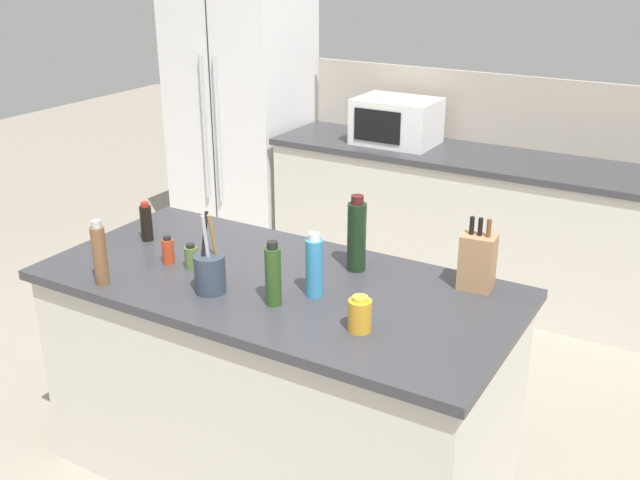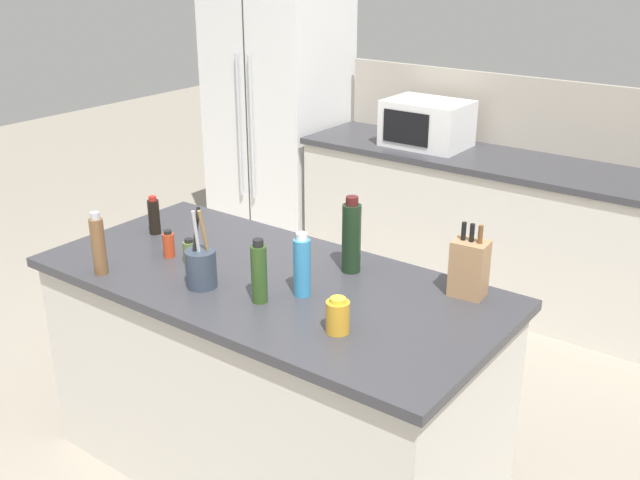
# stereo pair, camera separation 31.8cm
# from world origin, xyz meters

# --- Properties ---
(ground_plane) EXTENTS (14.00, 14.00, 0.00)m
(ground_plane) POSITION_xyz_m (0.00, 0.00, 0.00)
(ground_plane) COLOR gray
(back_counter_run) EXTENTS (3.19, 0.66, 0.94)m
(back_counter_run) POSITION_xyz_m (0.30, 2.20, 0.47)
(back_counter_run) COLOR beige
(back_counter_run) RESTS_ON ground_plane
(wall_backsplash) EXTENTS (3.15, 0.03, 0.46)m
(wall_backsplash) POSITION_xyz_m (0.30, 2.52, 1.17)
(wall_backsplash) COLOR #B2A899
(wall_backsplash) RESTS_ON back_counter_run
(kitchen_island) EXTENTS (1.92, 0.92, 0.94)m
(kitchen_island) POSITION_xyz_m (0.00, 0.00, 0.47)
(kitchen_island) COLOR beige
(kitchen_island) RESTS_ON ground_plane
(refrigerator) EXTENTS (0.92, 0.75, 1.88)m
(refrigerator) POSITION_xyz_m (-1.79, 2.25, 0.94)
(refrigerator) COLOR white
(refrigerator) RESTS_ON ground_plane
(microwave) EXTENTS (0.52, 0.39, 0.30)m
(microwave) POSITION_xyz_m (-0.50, 2.20, 1.09)
(microwave) COLOR white
(microwave) RESTS_ON back_counter_run
(knife_block) EXTENTS (0.14, 0.11, 0.29)m
(knife_block) POSITION_xyz_m (0.71, 0.33, 1.05)
(knife_block) COLOR #A87C54
(knife_block) RESTS_ON kitchen_island
(utensil_crock) EXTENTS (0.12, 0.12, 0.32)m
(utensil_crock) POSITION_xyz_m (-0.16, -0.21, 1.02)
(utensil_crock) COLOR #333D4C
(utensil_crock) RESTS_ON kitchen_island
(honey_jar) EXTENTS (0.08, 0.08, 0.13)m
(honey_jar) POSITION_xyz_m (0.48, -0.20, 1.00)
(honey_jar) COLOR gold
(honey_jar) RESTS_ON kitchen_island
(spice_jar_paprika) EXTENTS (0.05, 0.05, 0.12)m
(spice_jar_paprika) POSITION_xyz_m (-0.48, -0.08, 1.00)
(spice_jar_paprika) COLOR #B73D1E
(spice_jar_paprika) RESTS_ON kitchen_island
(pepper_grinder) EXTENTS (0.06, 0.06, 0.26)m
(pepper_grinder) POSITION_xyz_m (-0.57, -0.37, 1.06)
(pepper_grinder) COLOR brown
(pepper_grinder) RESTS_ON kitchen_island
(dish_soap_bottle) EXTENTS (0.07, 0.07, 0.25)m
(dish_soap_bottle) POSITION_xyz_m (0.20, -0.04, 1.06)
(dish_soap_bottle) COLOR #3384BC
(dish_soap_bottle) RESTS_ON kitchen_island
(spice_jar_oregano) EXTENTS (0.05, 0.05, 0.11)m
(spice_jar_oregano) POSITION_xyz_m (-0.36, -0.08, 0.99)
(spice_jar_oregano) COLOR #567038
(spice_jar_oregano) RESTS_ON kitchen_island
(soy_sauce_bottle) EXTENTS (0.05, 0.05, 0.18)m
(soy_sauce_bottle) POSITION_xyz_m (-0.73, 0.06, 1.02)
(soy_sauce_bottle) COLOR black
(soy_sauce_bottle) RESTS_ON kitchen_island
(wine_bottle) EXTENTS (0.08, 0.08, 0.32)m
(wine_bottle) POSITION_xyz_m (0.23, 0.25, 1.09)
(wine_bottle) COLOR black
(wine_bottle) RESTS_ON kitchen_island
(olive_oil_bottle) EXTENTS (0.06, 0.06, 0.25)m
(olive_oil_bottle) POSITION_xyz_m (0.11, -0.18, 1.06)
(olive_oil_bottle) COLOR #2D4C1E
(olive_oil_bottle) RESTS_ON kitchen_island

